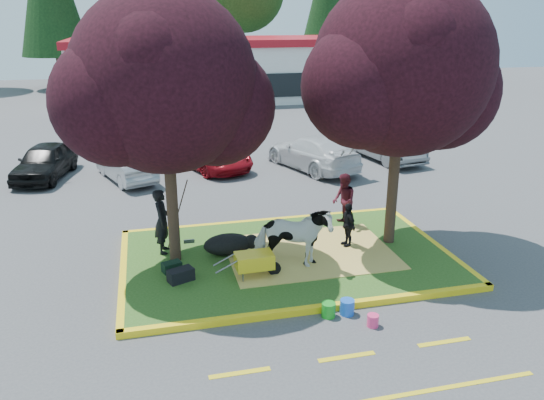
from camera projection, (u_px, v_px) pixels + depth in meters
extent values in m
plane|color=#424244|center=(287.00, 260.00, 13.62)|extent=(90.00, 90.00, 0.00)
cube|color=#275019|center=(287.00, 257.00, 13.59)|extent=(8.00, 5.00, 0.15)
cube|color=yellow|center=(319.00, 309.00, 11.22)|extent=(8.30, 0.16, 0.15)
cube|color=yellow|center=(265.00, 222.00, 15.96)|extent=(8.30, 0.16, 0.15)
cube|color=yellow|center=(123.00, 275.00, 12.69)|extent=(0.16, 5.30, 0.15)
cube|color=yellow|center=(431.00, 242.00, 14.49)|extent=(0.16, 5.30, 0.15)
cube|color=#E7CF5F|center=(310.00, 252.00, 13.70)|extent=(4.20, 3.00, 0.01)
cylinder|color=black|center=(171.00, 193.00, 12.73)|extent=(0.28, 0.28, 3.53)
sphere|color=black|center=(164.00, 81.00, 11.86)|extent=(4.20, 4.20, 4.20)
sphere|color=black|center=(215.00, 106.00, 12.51)|extent=(2.86, 2.86, 2.86)
sphere|color=black|center=(117.00, 102.00, 11.48)|extent=(2.86, 2.86, 2.86)
cylinder|color=black|center=(394.00, 176.00, 13.78)|extent=(0.28, 0.28, 3.70)
sphere|color=black|center=(402.00, 67.00, 12.87)|extent=(4.40, 4.40, 4.40)
sphere|color=black|center=(440.00, 91.00, 13.53)|extent=(2.99, 2.99, 2.99)
sphere|color=black|center=(364.00, 86.00, 12.48)|extent=(2.99, 2.99, 2.99)
cube|color=yellow|center=(240.00, 373.00, 9.32)|extent=(1.10, 0.12, 0.01)
cube|color=yellow|center=(347.00, 357.00, 9.76)|extent=(1.10, 0.12, 0.01)
cube|color=yellow|center=(444.00, 342.00, 10.20)|extent=(1.10, 0.12, 0.01)
cube|color=yellow|center=(373.00, 400.00, 8.66)|extent=(6.00, 0.10, 0.01)
cube|color=silver|center=(215.00, 72.00, 39.10)|extent=(20.00, 8.00, 4.00)
cube|color=maroon|center=(214.00, 42.00, 38.39)|extent=(20.40, 8.40, 0.50)
cube|color=black|center=(224.00, 87.00, 35.58)|extent=(19.00, 0.10, 1.60)
cylinder|color=black|center=(59.00, 65.00, 44.72)|extent=(0.44, 0.44, 3.92)
cylinder|color=black|center=(156.00, 67.00, 48.01)|extent=(0.44, 0.44, 3.08)
sphere|color=#143811|center=(151.00, 5.00, 46.26)|extent=(6.16, 6.16, 6.16)
cylinder|color=black|center=(244.00, 63.00, 48.76)|extent=(0.44, 0.44, 3.64)
cylinder|color=black|center=(325.00, 61.00, 51.01)|extent=(0.44, 0.44, 3.50)
cylinder|color=black|center=(406.00, 62.00, 51.90)|extent=(0.44, 0.44, 3.22)
sphere|color=#143811|center=(411.00, 2.00, 50.08)|extent=(6.44, 6.44, 6.44)
imported|color=silver|center=(293.00, 238.00, 12.62)|extent=(1.95, 1.15, 1.55)
ellipsoid|color=black|center=(228.00, 244.00, 13.53)|extent=(1.25, 0.71, 0.54)
imported|color=black|center=(162.00, 221.00, 13.48)|extent=(0.48, 0.66, 1.69)
imported|color=#4C1521|center=(344.00, 200.00, 15.20)|extent=(0.63, 0.79, 1.56)
imported|color=black|center=(348.00, 225.00, 13.93)|extent=(0.37, 0.73, 1.19)
cylinder|color=black|center=(274.00, 269.00, 12.48)|extent=(0.32, 0.07, 0.31)
cylinder|color=slate|center=(243.00, 278.00, 12.15)|extent=(0.04, 0.04, 0.23)
cylinder|color=slate|center=(240.00, 270.00, 12.50)|extent=(0.04, 0.04, 0.23)
cube|color=yellow|center=(254.00, 261.00, 12.29)|extent=(0.89, 0.55, 0.35)
cylinder|color=slate|center=(228.00, 266.00, 11.96)|extent=(0.57, 0.06, 0.29)
cylinder|color=slate|center=(225.00, 259.00, 12.32)|extent=(0.57, 0.06, 0.29)
cube|color=black|center=(181.00, 275.00, 12.19)|extent=(0.66, 0.51, 0.30)
cube|color=black|center=(172.00, 267.00, 12.66)|extent=(0.51, 0.40, 0.23)
cylinder|color=#179A20|center=(328.00, 310.00, 11.02)|extent=(0.29, 0.29, 0.31)
cylinder|color=#F53674|center=(373.00, 321.00, 10.69)|extent=(0.30, 0.30, 0.26)
cylinder|color=blue|center=(347.00, 307.00, 11.11)|extent=(0.31, 0.31, 0.33)
imported|color=black|center=(45.00, 161.00, 20.29)|extent=(2.34, 4.13, 1.33)
imported|color=#94969B|center=(126.00, 165.00, 20.04)|extent=(2.45, 3.83, 1.19)
imported|color=maroon|center=(211.00, 154.00, 21.67)|extent=(3.41, 4.71, 1.19)
imported|color=silver|center=(313.00, 152.00, 21.53)|extent=(3.35, 5.04, 1.36)
imported|color=#5B5F63|center=(384.00, 143.00, 22.94)|extent=(2.29, 4.53, 1.43)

